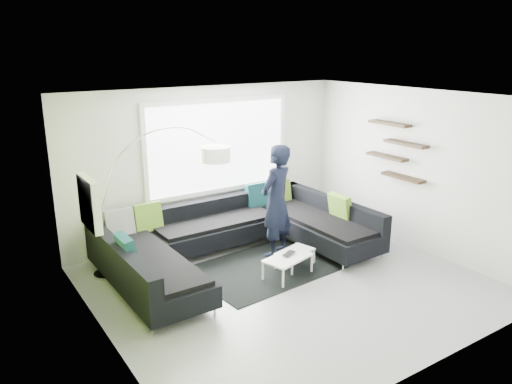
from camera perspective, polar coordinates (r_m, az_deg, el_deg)
ground at (r=7.73m, az=3.78°, el=-10.40°), size 5.50×5.50×0.00m
room_shell at (r=7.28m, az=3.31°, el=3.11°), size 5.54×5.04×2.82m
sectional_sofa at (r=8.25m, az=-1.81°, el=-5.50°), size 4.31×2.70×0.92m
rug at (r=8.20m, az=0.92°, el=-8.69°), size 2.36×1.80×0.01m
coffee_table at (r=8.05m, az=4.09°, el=-7.97°), size 1.12×0.82×0.33m
arc_lamp at (r=7.90m, az=-17.28°, el=-1.61°), size 2.29×1.34×2.28m
side_table at (r=9.12m, az=12.92°, el=-4.65°), size 0.47×0.47×0.55m
person at (r=8.37m, az=2.32°, el=-1.07°), size 1.03×0.95×1.94m
laptop at (r=7.88m, az=4.03°, el=-7.13°), size 0.43×0.40×0.02m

